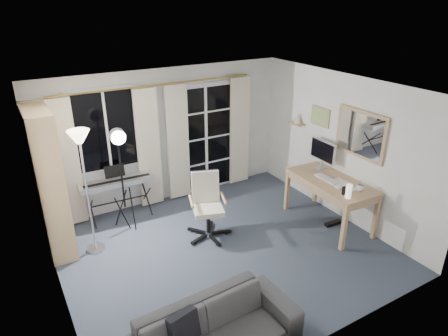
{
  "coord_description": "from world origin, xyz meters",
  "views": [
    {
      "loc": [
        -2.52,
        -4.29,
        3.52
      ],
      "look_at": [
        0.21,
        0.35,
        1.16
      ],
      "focal_mm": 32.0,
      "sensor_mm": 36.0,
      "label": 1
    }
  ],
  "objects_px": {
    "torchiere_lamp": "(82,156)",
    "mug": "(361,187)",
    "studio_light": "(119,149)",
    "bookshelf": "(47,187)",
    "keyboard_piano": "(117,183)",
    "monitor": "(323,152)",
    "office_chair": "(207,199)",
    "sofa": "(211,327)",
    "desk": "(331,186)"
  },
  "relations": [
    {
      "from": "studio_light",
      "to": "desk",
      "type": "height_order",
      "value": "studio_light"
    },
    {
      "from": "keyboard_piano",
      "to": "mug",
      "type": "height_order",
      "value": "keyboard_piano"
    },
    {
      "from": "office_chair",
      "to": "monitor",
      "type": "distance_m",
      "value": 2.14
    },
    {
      "from": "bookshelf",
      "to": "monitor",
      "type": "xyz_separation_m",
      "value": [
        4.2,
        -1.07,
        0.07
      ]
    },
    {
      "from": "office_chair",
      "to": "desk",
      "type": "relative_size",
      "value": 0.68
    },
    {
      "from": "keyboard_piano",
      "to": "sofa",
      "type": "height_order",
      "value": "keyboard_piano"
    },
    {
      "from": "keyboard_piano",
      "to": "mug",
      "type": "bearing_deg",
      "value": -35.72
    },
    {
      "from": "desk",
      "to": "mug",
      "type": "relative_size",
      "value": 11.6
    },
    {
      "from": "keyboard_piano",
      "to": "studio_light",
      "type": "relative_size",
      "value": 0.7
    },
    {
      "from": "monitor",
      "to": "keyboard_piano",
      "type": "bearing_deg",
      "value": 157.45
    },
    {
      "from": "mug",
      "to": "sofa",
      "type": "bearing_deg",
      "value": -164.3
    },
    {
      "from": "bookshelf",
      "to": "keyboard_piano",
      "type": "bearing_deg",
      "value": 19.14
    },
    {
      "from": "keyboard_piano",
      "to": "monitor",
      "type": "relative_size",
      "value": 2.15
    },
    {
      "from": "torchiere_lamp",
      "to": "mug",
      "type": "relative_size",
      "value": 14.48
    },
    {
      "from": "torchiere_lamp",
      "to": "sofa",
      "type": "xyz_separation_m",
      "value": [
        0.59,
        -2.54,
        -1.13
      ]
    },
    {
      "from": "keyboard_piano",
      "to": "studio_light",
      "type": "bearing_deg",
      "value": -89.04
    },
    {
      "from": "office_chair",
      "to": "sofa",
      "type": "distance_m",
      "value": 2.38
    },
    {
      "from": "keyboard_piano",
      "to": "office_chair",
      "type": "height_order",
      "value": "office_chair"
    },
    {
      "from": "studio_light",
      "to": "office_chair",
      "type": "xyz_separation_m",
      "value": [
        1.07,
        -0.73,
        -0.8
      ]
    },
    {
      "from": "bookshelf",
      "to": "mug",
      "type": "bearing_deg",
      "value": -26.16
    },
    {
      "from": "bookshelf",
      "to": "office_chair",
      "type": "height_order",
      "value": "bookshelf"
    },
    {
      "from": "monitor",
      "to": "mug",
      "type": "bearing_deg",
      "value": -93.55
    },
    {
      "from": "bookshelf",
      "to": "keyboard_piano",
      "type": "relative_size",
      "value": 1.76
    },
    {
      "from": "desk",
      "to": "mug",
      "type": "bearing_deg",
      "value": -76.45
    },
    {
      "from": "office_chair",
      "to": "sofa",
      "type": "height_order",
      "value": "office_chair"
    },
    {
      "from": "office_chair",
      "to": "mug",
      "type": "relative_size",
      "value": 7.94
    },
    {
      "from": "monitor",
      "to": "bookshelf",
      "type": "bearing_deg",
      "value": 168.01
    },
    {
      "from": "bookshelf",
      "to": "keyboard_piano",
      "type": "height_order",
      "value": "bookshelf"
    },
    {
      "from": "desk",
      "to": "office_chair",
      "type": "bearing_deg",
      "value": 160.14
    },
    {
      "from": "bookshelf",
      "to": "sofa",
      "type": "relative_size",
      "value": 1.11
    },
    {
      "from": "bookshelf",
      "to": "studio_light",
      "type": "height_order",
      "value": "bookshelf"
    },
    {
      "from": "torchiere_lamp",
      "to": "keyboard_piano",
      "type": "xyz_separation_m",
      "value": [
        0.6,
        0.71,
        -0.84
      ]
    },
    {
      "from": "mug",
      "to": "bookshelf",
      "type": "bearing_deg",
      "value": 153.86
    },
    {
      "from": "mug",
      "to": "office_chair",
      "type": "bearing_deg",
      "value": 147.38
    },
    {
      "from": "studio_light",
      "to": "bookshelf",
      "type": "bearing_deg",
      "value": -175.02
    },
    {
      "from": "desk",
      "to": "sofa",
      "type": "height_order",
      "value": "desk"
    },
    {
      "from": "office_chair",
      "to": "sofa",
      "type": "relative_size",
      "value": 0.53
    },
    {
      "from": "studio_light",
      "to": "sofa",
      "type": "height_order",
      "value": "studio_light"
    },
    {
      "from": "bookshelf",
      "to": "sofa",
      "type": "xyz_separation_m",
      "value": [
        1.07,
        -2.87,
        -0.65
      ]
    },
    {
      "from": "torchiere_lamp",
      "to": "office_chair",
      "type": "relative_size",
      "value": 1.82
    },
    {
      "from": "keyboard_piano",
      "to": "sofa",
      "type": "bearing_deg",
      "value": -87.61
    },
    {
      "from": "bookshelf",
      "to": "studio_light",
      "type": "relative_size",
      "value": 1.23
    },
    {
      "from": "torchiere_lamp",
      "to": "sofa",
      "type": "relative_size",
      "value": 0.97
    },
    {
      "from": "keyboard_piano",
      "to": "office_chair",
      "type": "xyz_separation_m",
      "value": [
        1.06,
        -1.14,
        -0.06
      ]
    },
    {
      "from": "keyboard_piano",
      "to": "sofa",
      "type": "distance_m",
      "value": 3.26
    },
    {
      "from": "monitor",
      "to": "mug",
      "type": "distance_m",
      "value": 0.98
    },
    {
      "from": "desk",
      "to": "mug",
      "type": "xyz_separation_m",
      "value": [
        0.1,
        -0.5,
        0.16
      ]
    },
    {
      "from": "bookshelf",
      "to": "office_chair",
      "type": "relative_size",
      "value": 2.1
    },
    {
      "from": "desk",
      "to": "mug",
      "type": "height_order",
      "value": "mug"
    },
    {
      "from": "bookshelf",
      "to": "desk",
      "type": "height_order",
      "value": "bookshelf"
    }
  ]
}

